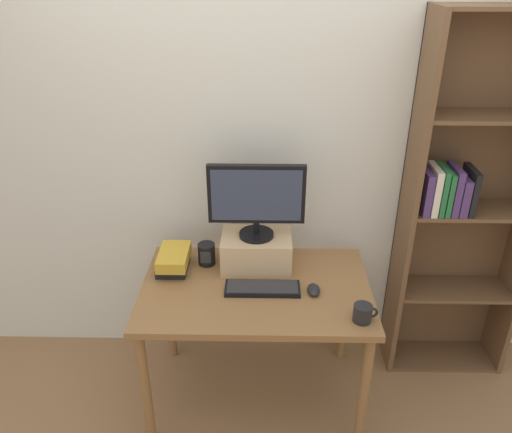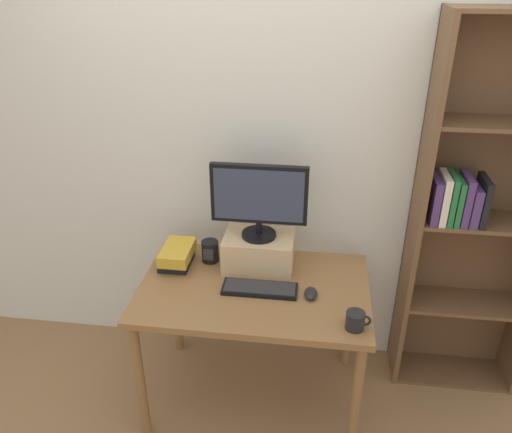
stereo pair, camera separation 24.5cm
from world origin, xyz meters
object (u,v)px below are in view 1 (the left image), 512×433
object	(u,v)px
bookshelf_unit	(464,206)
riser_box	(256,251)
desk	(256,300)
computer_monitor	(256,199)
book_stack	(174,260)
coffee_mug	(363,313)
computer_mouse	(314,290)
keyboard	(262,288)
desk_speaker	(207,254)

from	to	relation	value
bookshelf_unit	riser_box	world-z (taller)	bookshelf_unit
desk	computer_monitor	world-z (taller)	computer_monitor
book_stack	coffee_mug	distance (m)	1.03
computer_monitor	computer_mouse	bearing A→B (deg)	-40.50
keyboard	computer_mouse	size ratio (longest dim) A/B	3.63
keyboard	computer_mouse	bearing A→B (deg)	-3.14
computer_monitor	keyboard	distance (m)	0.46
computer_mouse	desk_speaker	distance (m)	0.62
desk	keyboard	bearing A→B (deg)	-47.45
computer_monitor	book_stack	bearing A→B (deg)	-173.81
riser_box	desk	bearing A→B (deg)	-90.04
riser_box	computer_mouse	xyz separation A→B (m)	(0.29, -0.25, -0.07)
riser_box	computer_mouse	bearing A→B (deg)	-40.67
computer_monitor	coffee_mug	world-z (taller)	computer_monitor
riser_box	coffee_mug	distance (m)	0.68
desk_speaker	riser_box	bearing A→B (deg)	-2.28
computer_monitor	desk_speaker	size ratio (longest dim) A/B	4.11
book_stack	coffee_mug	world-z (taller)	book_stack
desk	bookshelf_unit	world-z (taller)	bookshelf_unit
bookshelf_unit	computer_mouse	size ratio (longest dim) A/B	19.89
book_stack	computer_monitor	bearing A→B (deg)	6.19
riser_box	coffee_mug	world-z (taller)	riser_box
computer_monitor	book_stack	xyz separation A→B (m)	(-0.44, -0.05, -0.34)
desk	coffee_mug	distance (m)	0.58
computer_monitor	desk_speaker	distance (m)	0.44
desk_speaker	bookshelf_unit	bearing A→B (deg)	5.96
desk	bookshelf_unit	bearing A→B (deg)	17.48
desk_speaker	desk	bearing A→B (deg)	-37.56
riser_box	coffee_mug	size ratio (longest dim) A/B	3.22
computer_mouse	desk_speaker	bearing A→B (deg)	155.13
riser_box	computer_monitor	xyz separation A→B (m)	(0.00, -0.00, 0.31)
riser_box	keyboard	size ratio (longest dim) A/B	0.98
desk	desk_speaker	size ratio (longest dim) A/B	9.65
coffee_mug	desk_speaker	world-z (taller)	desk_speaker
computer_monitor	keyboard	world-z (taller)	computer_monitor
desk_speaker	computer_monitor	bearing A→B (deg)	-2.59
bookshelf_unit	keyboard	distance (m)	1.19
desk	computer_mouse	xyz separation A→B (m)	(0.29, -0.05, 0.11)
bookshelf_unit	computer_monitor	world-z (taller)	bookshelf_unit
bookshelf_unit	coffee_mug	distance (m)	0.92
computer_monitor	coffee_mug	size ratio (longest dim) A/B	4.32
computer_mouse	book_stack	world-z (taller)	book_stack
computer_monitor	bookshelf_unit	bearing A→B (deg)	7.99
computer_mouse	book_stack	xyz separation A→B (m)	(-0.73, 0.20, 0.04)
computer_monitor	desk_speaker	world-z (taller)	computer_monitor
computer_mouse	coffee_mug	world-z (taller)	coffee_mug
desk	coffee_mug	size ratio (longest dim) A/B	10.13
riser_box	desk_speaker	world-z (taller)	riser_box
book_stack	coffee_mug	xyz separation A→B (m)	(0.94, -0.41, -0.01)
bookshelf_unit	book_stack	world-z (taller)	bookshelf_unit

